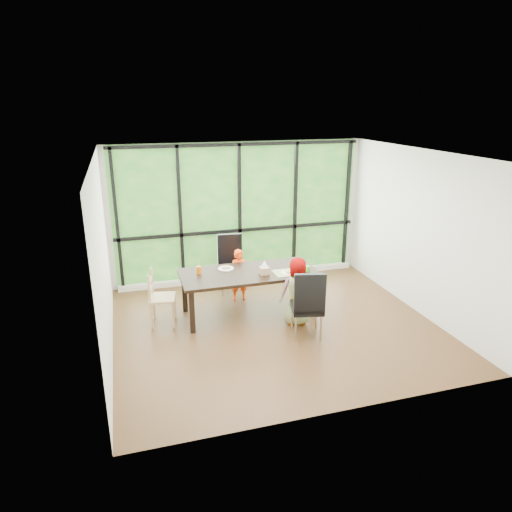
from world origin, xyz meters
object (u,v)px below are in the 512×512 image
object	(u,v)px
chair_interior_leather	(307,303)
plate_far	(226,269)
chair_end_beech	(162,298)
plate_near	(288,273)
dining_table	(249,293)
green_cup	(308,269)
orange_cup	(199,270)
chair_window_leather	(231,265)
child_toddler	(239,275)
tissue_box	(264,271)
child_older	(298,291)

from	to	relation	value
chair_interior_leather	plate_far	bearing A→B (deg)	-38.81
chair_end_beech	plate_far	world-z (taller)	chair_end_beech
plate_far	plate_near	distance (m)	1.05
dining_table	green_cup	size ratio (longest dim) A/B	21.46
plate_near	orange_cup	world-z (taller)	orange_cup
dining_table	chair_window_leather	world-z (taller)	chair_window_leather
chair_window_leather	child_toddler	distance (m)	0.39
green_cup	plate_near	bearing A→B (deg)	174.89
chair_end_beech	dining_table	bearing A→B (deg)	-80.45
chair_interior_leather	child_toddler	xyz separation A→B (m)	(-0.64, 1.58, -0.07)
dining_table	tissue_box	xyz separation A→B (m)	(0.22, -0.17, 0.44)
chair_window_leather	plate_near	world-z (taller)	chair_window_leather
child_toddler	orange_cup	distance (m)	0.96
child_older	orange_cup	world-z (taller)	child_older
child_toddler	plate_near	bearing A→B (deg)	-49.83
dining_table	child_older	world-z (taller)	child_older
chair_window_leather	plate_far	distance (m)	0.81
plate_near	orange_cup	distance (m)	1.46
chair_end_beech	child_toddler	size ratio (longest dim) A/B	0.95
plate_near	chair_interior_leather	bearing A→B (deg)	-87.50
orange_cup	tissue_box	size ratio (longest dim) A/B	0.84
tissue_box	chair_window_leather	bearing A→B (deg)	103.74
dining_table	tissue_box	distance (m)	0.52
tissue_box	child_toddler	bearing A→B (deg)	106.01
plate_far	orange_cup	distance (m)	0.47
child_older	chair_interior_leather	bearing A→B (deg)	96.17
chair_interior_leather	chair_end_beech	distance (m)	2.29
orange_cup	plate_far	bearing A→B (deg)	8.62
dining_table	plate_near	distance (m)	0.76
child_toddler	tissue_box	bearing A→B (deg)	-69.52
dining_table	chair_interior_leather	xyz separation A→B (m)	(0.64, -0.98, 0.17)
plate_near	chair_end_beech	bearing A→B (deg)	172.17
green_cup	tissue_box	xyz separation A→B (m)	(-0.72, 0.10, 0.01)
chair_window_leather	child_older	size ratio (longest dim) A/B	0.98
orange_cup	chair_interior_leather	bearing A→B (deg)	-38.87
plate_far	green_cup	bearing A→B (deg)	-22.25
dining_table	child_toddler	distance (m)	0.61
dining_table	chair_window_leather	xyz separation A→B (m)	(-0.06, 0.98, 0.17)
chair_end_beech	child_older	distance (m)	2.16
child_older	orange_cup	xyz separation A→B (m)	(-1.45, 0.73, 0.26)
chair_end_beech	orange_cup	size ratio (longest dim) A/B	7.65
green_cup	plate_far	bearing A→B (deg)	157.75
child_older	chair_window_leather	bearing A→B (deg)	-55.94
plate_near	child_toddler	bearing A→B (deg)	125.70
child_toddler	plate_far	distance (m)	0.56
chair_interior_leather	orange_cup	distance (m)	1.86
child_toddler	green_cup	bearing A→B (deg)	-38.53
chair_window_leather	plate_far	size ratio (longest dim) A/B	4.14
chair_window_leather	dining_table	bearing A→B (deg)	-80.29
dining_table	green_cup	bearing A→B (deg)	-16.36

